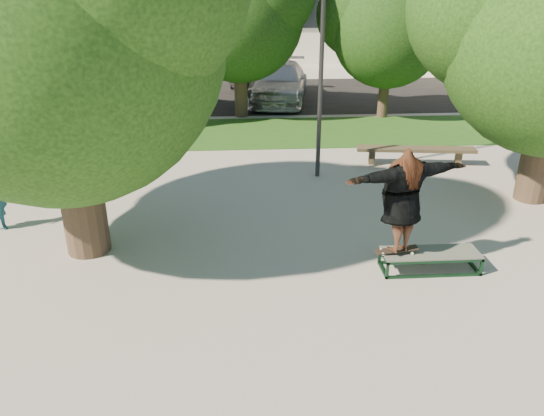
{
  "coord_description": "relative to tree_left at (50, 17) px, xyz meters",
  "views": [
    {
      "loc": [
        -1.17,
        -8.67,
        5.05
      ],
      "look_at": [
        -0.55,
        0.6,
        0.99
      ],
      "focal_mm": 35.0,
      "sensor_mm": 36.0,
      "label": 1
    }
  ],
  "objects": [
    {
      "name": "car_silver_a",
      "position": [
        -3.5,
        14.42,
        -3.63
      ],
      "size": [
        2.64,
        4.89,
        1.58
      ],
      "primitive_type": "imported",
      "rotation": [
        0.0,
        0.0,
        -0.17
      ],
      "color": "silver",
      "rests_on": "asphalt_strip"
    },
    {
      "name": "grass_strip",
      "position": [
        5.29,
        8.41,
        -4.41
      ],
      "size": [
        30.0,
        4.0,
        0.02
      ],
      "primitive_type": "cube",
      "color": "#194B15",
      "rests_on": "ground"
    },
    {
      "name": "bg_tree_mid",
      "position": [
        3.22,
        10.98,
        -0.41
      ],
      "size": [
        5.76,
        4.92,
        6.24
      ],
      "color": "#38281E",
      "rests_on": "ground"
    },
    {
      "name": "car_dark",
      "position": [
        3.79,
        15.25,
        -3.71
      ],
      "size": [
        2.24,
        4.54,
        1.43
      ],
      "primitive_type": "imported",
      "rotation": [
        0.0,
        0.0,
        0.17
      ],
      "color": "black",
      "rests_on": "asphalt_strip"
    },
    {
      "name": "skater_rig",
      "position": [
        5.99,
        -1.31,
        -3.0
      ],
      "size": [
        2.48,
        1.34,
        2.03
      ],
      "rotation": [
        0.0,
        0.0,
        3.45
      ],
      "color": "white",
      "rests_on": "grind_box"
    },
    {
      "name": "bg_tree_left",
      "position": [
        -2.28,
        9.98,
        -0.69
      ],
      "size": [
        5.28,
        4.51,
        5.77
      ],
      "color": "#38281E",
      "rests_on": "ground"
    },
    {
      "name": "lamppost",
      "position": [
        5.29,
        3.91,
        -1.27
      ],
      "size": [
        0.25,
        0.15,
        6.11
      ],
      "color": "#2D2D30",
      "rests_on": "ground"
    },
    {
      "name": "car_grey",
      "position": [
        4.63,
        13.74,
        -3.75
      ],
      "size": [
        2.59,
        4.97,
        1.34
      ],
      "primitive_type": "imported",
      "rotation": [
        0.0,
        0.0,
        0.08
      ],
      "color": "#5C5C62",
      "rests_on": "asphalt_strip"
    },
    {
      "name": "asphalt_strip",
      "position": [
        4.29,
        14.91,
        -4.42
      ],
      "size": [
        40.0,
        8.0,
        0.01
      ],
      "primitive_type": "cube",
      "color": "black",
      "rests_on": "ground"
    },
    {
      "name": "car_silver_b",
      "position": [
        5.01,
        13.6,
        -3.61
      ],
      "size": [
        3.19,
        5.92,
        1.63
      ],
      "primitive_type": "imported",
      "rotation": [
        0.0,
        0.0,
        -0.17
      ],
      "color": "#BABABF",
      "rests_on": "asphalt_strip"
    },
    {
      "name": "tree_left",
      "position": [
        0.0,
        0.0,
        0.0
      ],
      "size": [
        6.96,
        5.95,
        7.12
      ],
      "color": "#38281E",
      "rests_on": "ground"
    },
    {
      "name": "bench",
      "position": [
        8.26,
        4.65,
        -3.99
      ],
      "size": [
        3.43,
        0.86,
        0.52
      ],
      "rotation": [
        0.0,
        0.0,
        -0.12
      ],
      "color": "#473E2A",
      "rests_on": "ground"
    },
    {
      "name": "grind_box",
      "position": [
        6.64,
        -1.31,
        -4.23
      ],
      "size": [
        1.8,
        0.6,
        0.38
      ],
      "color": "black",
      "rests_on": "ground"
    },
    {
      "name": "bg_tree_right",
      "position": [
        8.73,
        10.47,
        -0.93
      ],
      "size": [
        5.04,
        4.31,
        5.43
      ],
      "color": "#38281E",
      "rests_on": "ground"
    },
    {
      "name": "ground",
      "position": [
        4.29,
        -1.09,
        -4.42
      ],
      "size": [
        120.0,
        120.0,
        0.0
      ],
      "primitive_type": "plane",
      "color": "#ADA99F",
      "rests_on": "ground"
    }
  ]
}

